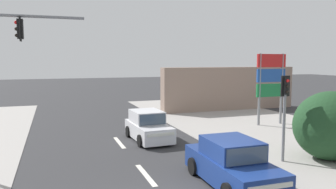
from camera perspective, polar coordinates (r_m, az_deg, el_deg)
name	(u,v)px	position (r m, az deg, el deg)	size (l,w,h in m)	color
lane_dash_mid	(146,175)	(12.35, -3.89, -13.77)	(0.20, 2.40, 0.01)	silver
lane_dash_far	(119,142)	(17.01, -8.48, -8.27)	(0.20, 2.40, 0.01)	silver
pedestal_signal_right_kerb	(285,104)	(14.09, 19.68, -1.53)	(0.44, 0.29, 3.56)	slate
shopping_plaza_sign	(271,79)	(22.05, 17.49, 2.62)	(2.10, 0.16, 4.60)	slate
roadside_bush	(335,128)	(15.43, 27.07, -5.17)	(3.34, 2.86, 2.90)	#1E4223
shopfront_wall_far	(230,88)	(28.11, 10.70, 1.04)	(12.00, 1.00, 3.60)	gray
sedan_receding_far	(232,164)	(11.41, 11.03, -11.85)	(1.94, 4.26, 1.56)	navy
hatchback_kerbside_parked	(148,127)	(17.27, -3.49, -5.62)	(1.90, 3.70, 1.53)	silver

